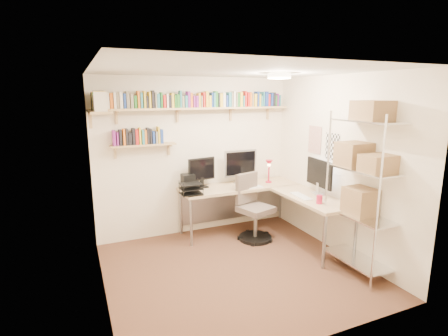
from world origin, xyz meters
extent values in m
plane|color=#482C1F|center=(0.00, 0.00, 0.00)|extent=(3.20, 3.20, 0.00)
cube|color=beige|center=(0.00, 1.50, 1.25)|extent=(3.20, 0.04, 2.50)
cube|color=beige|center=(-1.60, 0.00, 1.25)|extent=(0.04, 3.00, 2.50)
cube|color=beige|center=(1.60, 0.00, 1.25)|extent=(0.04, 3.00, 2.50)
cube|color=beige|center=(0.00, -1.50, 1.25)|extent=(3.20, 0.04, 2.50)
cube|color=silver|center=(0.00, 0.00, 2.50)|extent=(3.20, 3.00, 0.04)
cube|color=silver|center=(1.59, 0.55, 1.55)|extent=(0.01, 0.30, 0.42)
cube|color=white|center=(1.59, 0.15, 1.50)|extent=(0.01, 0.28, 0.38)
cylinder|color=#FFEAC6|center=(0.70, 0.20, 2.46)|extent=(0.30, 0.30, 0.06)
cube|color=tan|center=(0.00, 1.38, 2.02)|extent=(3.05, 0.25, 0.03)
cube|color=tan|center=(-1.48, 0.95, 2.02)|extent=(0.25, 1.00, 0.03)
cube|color=tan|center=(-0.85, 1.40, 1.50)|extent=(0.95, 0.20, 0.02)
cube|color=tan|center=(-1.20, 1.44, 1.95)|extent=(0.03, 0.20, 0.20)
cube|color=tan|center=(-0.30, 1.44, 1.95)|extent=(0.03, 0.20, 0.20)
cube|color=tan|center=(0.60, 1.44, 1.95)|extent=(0.03, 0.20, 0.20)
cube|color=tan|center=(1.30, 1.44, 1.95)|extent=(0.03, 0.20, 0.20)
cube|color=silver|center=(-1.47, 1.38, 2.15)|extent=(0.03, 0.14, 0.23)
cube|color=#7D2280|center=(-1.42, 1.38, 2.12)|extent=(0.03, 0.14, 0.18)
cube|color=gold|center=(-1.37, 1.38, 2.13)|extent=(0.04, 0.13, 0.19)
cube|color=silver|center=(-1.32, 1.38, 2.14)|extent=(0.04, 0.12, 0.22)
cube|color=orange|center=(-1.27, 1.38, 2.14)|extent=(0.04, 0.13, 0.21)
cube|color=silver|center=(-1.22, 1.38, 2.15)|extent=(0.04, 0.14, 0.23)
cube|color=#7D735B|center=(-1.18, 1.38, 2.14)|extent=(0.03, 0.13, 0.21)
cube|color=silver|center=(-1.14, 1.38, 2.15)|extent=(0.04, 0.14, 0.23)
cube|color=navy|center=(-1.09, 1.38, 2.14)|extent=(0.03, 0.15, 0.21)
cube|color=#7D735B|center=(-1.05, 1.38, 2.15)|extent=(0.04, 0.13, 0.24)
cube|color=#7D735B|center=(-0.99, 1.38, 2.14)|extent=(0.04, 0.15, 0.21)
cube|color=#236A23|center=(-0.94, 1.38, 2.12)|extent=(0.04, 0.13, 0.18)
cube|color=orange|center=(-0.90, 1.38, 2.16)|extent=(0.03, 0.12, 0.25)
cube|color=teal|center=(-0.86, 1.38, 2.14)|extent=(0.03, 0.12, 0.22)
cube|color=gold|center=(-0.81, 1.38, 2.16)|extent=(0.03, 0.12, 0.24)
cube|color=black|center=(-0.78, 1.38, 2.12)|extent=(0.03, 0.13, 0.17)
cube|color=gold|center=(-0.74, 1.38, 2.15)|extent=(0.03, 0.14, 0.23)
cube|color=black|center=(-0.69, 1.38, 2.16)|extent=(0.04, 0.12, 0.25)
cube|color=#7D735B|center=(-0.65, 1.38, 2.15)|extent=(0.02, 0.13, 0.22)
cube|color=teal|center=(-0.62, 1.38, 2.14)|extent=(0.04, 0.11, 0.21)
cube|color=#236A23|center=(-0.57, 1.38, 2.15)|extent=(0.02, 0.13, 0.22)
cube|color=red|center=(-0.53, 1.38, 2.13)|extent=(0.04, 0.13, 0.18)
cube|color=silver|center=(-0.48, 1.38, 2.14)|extent=(0.03, 0.14, 0.20)
cube|color=black|center=(-0.45, 1.38, 2.13)|extent=(0.04, 0.14, 0.19)
cube|color=gold|center=(-0.40, 1.38, 2.14)|extent=(0.04, 0.13, 0.21)
cube|color=#236A23|center=(-0.36, 1.38, 2.13)|extent=(0.03, 0.14, 0.19)
cube|color=#236A23|center=(-0.32, 1.38, 2.13)|extent=(0.04, 0.15, 0.20)
cube|color=teal|center=(-0.28, 1.38, 2.16)|extent=(0.03, 0.12, 0.25)
cube|color=#7D735B|center=(-0.25, 1.38, 2.12)|extent=(0.03, 0.13, 0.17)
cube|color=teal|center=(-0.20, 1.38, 2.12)|extent=(0.04, 0.14, 0.18)
cube|color=#7D2280|center=(-0.16, 1.38, 2.16)|extent=(0.03, 0.14, 0.24)
cube|color=orange|center=(-0.11, 1.38, 2.15)|extent=(0.03, 0.11, 0.22)
cube|color=#7D2280|center=(-0.07, 1.38, 2.12)|extent=(0.03, 0.12, 0.18)
cube|color=#7D2280|center=(-0.02, 1.38, 2.12)|extent=(0.04, 0.11, 0.17)
cube|color=gold|center=(0.01, 1.38, 2.14)|extent=(0.03, 0.12, 0.21)
cube|color=#7D735B|center=(0.05, 1.38, 2.12)|extent=(0.02, 0.11, 0.17)
cube|color=red|center=(0.09, 1.38, 2.15)|extent=(0.03, 0.13, 0.22)
cube|color=gold|center=(0.14, 1.38, 2.16)|extent=(0.04, 0.13, 0.24)
cube|color=gold|center=(0.18, 1.38, 2.12)|extent=(0.04, 0.15, 0.18)
cube|color=navy|center=(0.22, 1.38, 2.15)|extent=(0.02, 0.13, 0.22)
cube|color=teal|center=(0.25, 1.38, 2.15)|extent=(0.03, 0.15, 0.22)
cube|color=#236A23|center=(0.29, 1.38, 2.16)|extent=(0.04, 0.12, 0.24)
cube|color=black|center=(0.33, 1.38, 2.14)|extent=(0.03, 0.13, 0.22)
cube|color=gold|center=(0.37, 1.38, 2.14)|extent=(0.04, 0.13, 0.21)
cube|color=silver|center=(0.42, 1.38, 2.15)|extent=(0.04, 0.14, 0.22)
cube|color=navy|center=(0.47, 1.38, 2.13)|extent=(0.03, 0.12, 0.18)
cube|color=teal|center=(0.51, 1.38, 2.15)|extent=(0.04, 0.14, 0.23)
cube|color=#7D735B|center=(0.56, 1.38, 2.15)|extent=(0.02, 0.12, 0.22)
cube|color=silver|center=(0.59, 1.38, 2.16)|extent=(0.03, 0.14, 0.24)
cube|color=#7D735B|center=(0.63, 1.38, 2.15)|extent=(0.02, 0.14, 0.23)
cube|color=#236A23|center=(0.67, 1.38, 2.14)|extent=(0.04, 0.12, 0.22)
cube|color=gold|center=(0.72, 1.38, 2.15)|extent=(0.04, 0.13, 0.23)
cube|color=teal|center=(0.76, 1.38, 2.12)|extent=(0.02, 0.12, 0.17)
cube|color=red|center=(0.80, 1.38, 2.16)|extent=(0.03, 0.12, 0.25)
cube|color=red|center=(0.85, 1.38, 2.15)|extent=(0.03, 0.13, 0.23)
cube|color=orange|center=(0.88, 1.38, 2.15)|extent=(0.03, 0.15, 0.23)
cube|color=#7D735B|center=(0.93, 1.38, 2.14)|extent=(0.03, 0.12, 0.21)
cube|color=gold|center=(0.97, 1.38, 2.14)|extent=(0.04, 0.13, 0.20)
cube|color=navy|center=(1.02, 1.38, 2.16)|extent=(0.03, 0.13, 0.24)
cube|color=gold|center=(1.05, 1.38, 2.13)|extent=(0.02, 0.15, 0.20)
cube|color=teal|center=(1.09, 1.38, 2.12)|extent=(0.03, 0.12, 0.17)
cube|color=teal|center=(1.13, 1.38, 2.15)|extent=(0.03, 0.12, 0.24)
cube|color=navy|center=(1.17, 1.38, 2.15)|extent=(0.03, 0.13, 0.23)
cube|color=navy|center=(1.20, 1.38, 2.16)|extent=(0.02, 0.14, 0.24)
cube|color=red|center=(1.23, 1.38, 2.13)|extent=(0.03, 0.13, 0.20)
cube|color=navy|center=(1.28, 1.38, 2.14)|extent=(0.03, 0.15, 0.22)
cube|color=black|center=(1.33, 1.38, 2.15)|extent=(0.04, 0.13, 0.23)
cube|color=#236A23|center=(1.37, 1.38, 2.12)|extent=(0.03, 0.12, 0.18)
cube|color=#7D2280|center=(1.40, 1.38, 2.14)|extent=(0.02, 0.13, 0.21)
cube|color=teal|center=(1.43, 1.38, 2.13)|extent=(0.02, 0.14, 0.18)
cube|color=silver|center=(-1.48, 0.52, 2.15)|extent=(0.14, 0.03, 0.22)
cube|color=gold|center=(-1.48, 0.55, 2.15)|extent=(0.13, 0.03, 0.23)
cube|color=#236A23|center=(-1.48, 0.58, 2.13)|extent=(0.13, 0.03, 0.19)
cube|color=#7D2280|center=(-1.48, 0.62, 2.13)|extent=(0.14, 0.02, 0.19)
cube|color=#236A23|center=(-1.48, 0.65, 2.15)|extent=(0.15, 0.03, 0.22)
cube|color=silver|center=(-1.48, 0.69, 2.14)|extent=(0.15, 0.03, 0.21)
cube|color=#7D2280|center=(-1.48, 0.73, 2.15)|extent=(0.13, 0.03, 0.23)
cube|color=#7D735B|center=(-1.48, 0.76, 2.16)|extent=(0.12, 0.03, 0.24)
cube|color=gold|center=(-1.48, 0.81, 2.15)|extent=(0.14, 0.03, 0.22)
cube|color=red|center=(-1.48, 0.85, 2.14)|extent=(0.12, 0.04, 0.20)
cube|color=#7D735B|center=(-1.48, 0.90, 2.14)|extent=(0.13, 0.04, 0.21)
cube|color=orange|center=(-1.48, 0.95, 2.14)|extent=(0.13, 0.04, 0.22)
cube|color=silver|center=(-1.48, 1.00, 2.12)|extent=(0.13, 0.03, 0.18)
cube|color=black|center=(-1.48, 1.03, 2.14)|extent=(0.15, 0.04, 0.22)
cube|color=#236A23|center=(-1.48, 1.07, 2.13)|extent=(0.11, 0.03, 0.20)
cube|color=teal|center=(-1.48, 1.11, 2.13)|extent=(0.14, 0.03, 0.18)
cube|color=gold|center=(-1.48, 1.15, 2.13)|extent=(0.15, 0.03, 0.18)
cube|color=black|center=(-1.48, 1.18, 2.15)|extent=(0.13, 0.03, 0.22)
cube|color=orange|center=(-1.48, 1.23, 2.15)|extent=(0.12, 0.04, 0.23)
cube|color=gold|center=(-1.48, 1.28, 2.15)|extent=(0.12, 0.04, 0.23)
cube|color=#236A23|center=(-1.48, 1.33, 2.14)|extent=(0.12, 0.04, 0.22)
cube|color=#7D2280|center=(-1.26, 1.40, 1.62)|extent=(0.04, 0.14, 0.22)
cube|color=#7D2280|center=(-1.22, 1.40, 1.61)|extent=(0.02, 0.13, 0.19)
cube|color=black|center=(-1.17, 1.40, 1.62)|extent=(0.04, 0.13, 0.22)
cube|color=orange|center=(-1.13, 1.40, 1.63)|extent=(0.03, 0.14, 0.23)
cube|color=black|center=(-1.09, 1.40, 1.63)|extent=(0.03, 0.13, 0.23)
cube|color=black|center=(-1.04, 1.40, 1.60)|extent=(0.04, 0.12, 0.18)
cube|color=black|center=(-0.99, 1.40, 1.63)|extent=(0.04, 0.12, 0.24)
cube|color=red|center=(-0.94, 1.40, 1.62)|extent=(0.04, 0.12, 0.22)
cube|color=gold|center=(-0.90, 1.40, 1.63)|extent=(0.03, 0.14, 0.24)
cube|color=teal|center=(-0.86, 1.40, 1.62)|extent=(0.03, 0.14, 0.21)
cube|color=orange|center=(-0.82, 1.40, 1.62)|extent=(0.03, 0.13, 0.21)
cube|color=black|center=(-0.78, 1.40, 1.63)|extent=(0.04, 0.11, 0.24)
cube|color=black|center=(-0.74, 1.40, 1.62)|extent=(0.03, 0.13, 0.22)
cube|color=navy|center=(-0.70, 1.40, 1.60)|extent=(0.03, 0.13, 0.18)
cube|color=#7D735B|center=(-0.66, 1.40, 1.60)|extent=(0.03, 0.15, 0.18)
cube|color=gold|center=(-0.62, 1.40, 1.64)|extent=(0.02, 0.14, 0.25)
cube|color=navy|center=(-0.59, 1.40, 1.62)|extent=(0.04, 0.15, 0.21)
cube|color=#D1AB88|center=(0.65, 1.18, 0.75)|extent=(1.99, 0.63, 0.04)
cube|color=#D1AB88|center=(1.33, 0.21, 0.75)|extent=(0.63, 1.36, 0.04)
cylinder|color=gray|center=(-0.29, 0.92, 0.37)|extent=(0.04, 0.04, 0.73)
cylinder|color=gray|center=(-0.29, 1.44, 0.37)|extent=(0.04, 0.04, 0.73)
cylinder|color=gray|center=(1.59, 1.44, 0.37)|extent=(0.04, 0.04, 0.73)
cylinder|color=gray|center=(1.07, -0.42, 0.37)|extent=(0.04, 0.04, 0.73)
cylinder|color=gray|center=(1.59, -0.42, 0.37)|extent=(0.04, 0.04, 0.73)
cube|color=gray|center=(0.65, 1.45, 0.42)|extent=(1.88, 0.02, 0.58)
cube|color=silver|center=(0.70, 1.31, 1.12)|extent=(0.58, 0.03, 0.44)
cube|color=black|center=(0.70, 1.28, 1.12)|extent=(0.52, 0.00, 0.38)
cube|color=black|center=(0.02, 1.31, 1.08)|extent=(0.46, 0.03, 0.36)
cube|color=black|center=(1.48, 0.26, 1.10)|extent=(0.03, 0.61, 0.40)
cube|color=white|center=(1.46, 0.26, 1.10)|extent=(0.00, 0.55, 0.34)
cube|color=white|center=(0.70, 0.99, 0.78)|extent=(0.44, 0.14, 0.02)
cube|color=white|center=(1.17, 0.26, 0.78)|extent=(0.14, 0.42, 0.02)
cylinder|color=#B90F2D|center=(1.17, 1.18, 0.78)|extent=(0.10, 0.10, 0.02)
cylinder|color=#B90F2D|center=(1.17, 1.18, 0.94)|extent=(0.03, 0.03, 0.29)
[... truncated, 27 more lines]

